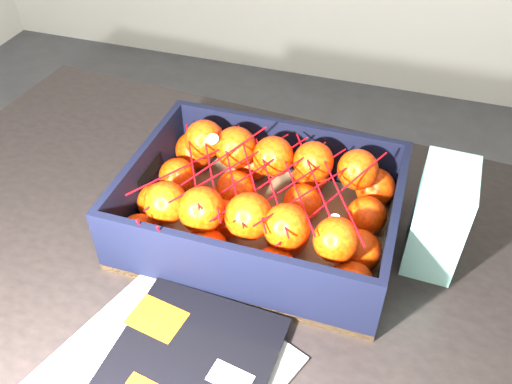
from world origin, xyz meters
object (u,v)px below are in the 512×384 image
(table, at_px, (216,282))
(retail_carton, at_px, (439,217))
(magazine_stack, at_px, (164,380))
(produce_crate, at_px, (262,214))

(table, distance_m, retail_carton, 0.39)
(table, height_order, magazine_stack, magazine_stack)
(table, height_order, retail_carton, retail_carton)
(table, relative_size, retail_carton, 7.45)
(produce_crate, bearing_deg, table, -140.77)
(magazine_stack, distance_m, produce_crate, 0.31)
(table, xyz_separation_m, magazine_stack, (0.03, -0.25, 0.11))
(retail_carton, bearing_deg, table, -164.16)
(retail_carton, bearing_deg, produce_crate, -171.93)
(table, xyz_separation_m, produce_crate, (0.07, 0.05, 0.13))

